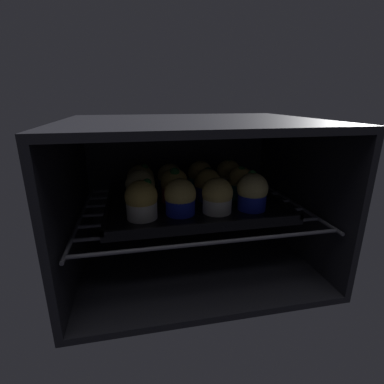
{
  "coord_description": "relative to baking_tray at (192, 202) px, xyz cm",
  "views": [
    {
      "loc": [
        -13.95,
        -44.6,
        40.06
      ],
      "look_at": [
        0.0,
        23.24,
        17.42
      ],
      "focal_mm": 26.82,
      "sensor_mm": 36.0,
      "label": 1
    }
  ],
  "objects": [
    {
      "name": "muffin_row1_col3",
      "position": [
        12.87,
        0.22,
        4.37
      ],
      "size": [
        6.64,
        6.64,
        8.37
      ],
      "color": "#0C8C84",
      "rests_on": "baking_tray"
    },
    {
      "name": "muffin_row1_col1",
      "position": [
        -4.47,
        0.27,
        4.61
      ],
      "size": [
        6.83,
        6.83,
        8.95
      ],
      "color": "red",
      "rests_on": "baking_tray"
    },
    {
      "name": "oven_cavity",
      "position": [
        0.0,
        3.01,
        2.33
      ],
      "size": [
        59.0,
        47.0,
        37.0
      ],
      "color": "black",
      "rests_on": "ground"
    },
    {
      "name": "muffin_row0_col2",
      "position": [
        4.03,
        -8.86,
        4.22
      ],
      "size": [
        7.07,
        7.07,
        8.08
      ],
      "color": "silver",
      "rests_on": "baking_tray"
    },
    {
      "name": "muffin_row0_col1",
      "position": [
        -4.39,
        -8.22,
        4.39
      ],
      "size": [
        7.11,
        7.11,
        8.23
      ],
      "color": "#1928B7",
      "rests_on": "baking_tray"
    },
    {
      "name": "muffin_row1_col2",
      "position": [
        4.19,
        0.42,
        4.18
      ],
      "size": [
        6.88,
        6.88,
        8.11
      ],
      "color": "#1928B7",
      "rests_on": "baking_tray"
    },
    {
      "name": "baking_tray",
      "position": [
        0.0,
        0.0,
        0.0
      ],
      "size": [
        42.32,
        33.73,
        2.2
      ],
      "color": "black",
      "rests_on": "oven_rack"
    },
    {
      "name": "muffin_row1_col0",
      "position": [
        -12.83,
        0.37,
        4.55
      ],
      "size": [
        7.25,
        7.25,
        8.54
      ],
      "color": "silver",
      "rests_on": "baking_tray"
    },
    {
      "name": "muffin_row2_col3",
      "position": [
        12.49,
        8.61,
        4.4
      ],
      "size": [
        7.03,
        7.03,
        8.35
      ],
      "color": "silver",
      "rests_on": "baking_tray"
    },
    {
      "name": "muffin_row0_col0",
      "position": [
        -12.92,
        -8.96,
        4.57
      ],
      "size": [
        7.04,
        7.04,
        8.77
      ],
      "color": "silver",
      "rests_on": "baking_tray"
    },
    {
      "name": "muffin_row0_col3",
      "position": [
        12.51,
        -8.71,
        4.69
      ],
      "size": [
        7.18,
        7.18,
        9.13
      ],
      "color": "#1928B7",
      "rests_on": "baking_tray"
    },
    {
      "name": "oven_rack",
      "position": [
        0.0,
        -1.24,
        -1.07
      ],
      "size": [
        54.8,
        42.0,
        0.8
      ],
      "color": "#51515B",
      "rests_on": "oven_cavity"
    },
    {
      "name": "muffin_row2_col1",
      "position": [
        -4.49,
        8.99,
        4.07
      ],
      "size": [
        6.82,
        6.82,
        7.78
      ],
      "color": "#1928B7",
      "rests_on": "baking_tray"
    },
    {
      "name": "muffin_row2_col2",
      "position": [
        4.04,
        8.44,
        4.4
      ],
      "size": [
        6.83,
        6.83,
        8.32
      ],
      "color": "#0C8C84",
      "rests_on": "baking_tray"
    },
    {
      "name": "muffin_row2_col0",
      "position": [
        -12.5,
        8.21,
        4.19
      ],
      "size": [
        7.28,
        7.28,
        8.36
      ],
      "color": "#1928B7",
      "rests_on": "baking_tray"
    }
  ]
}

